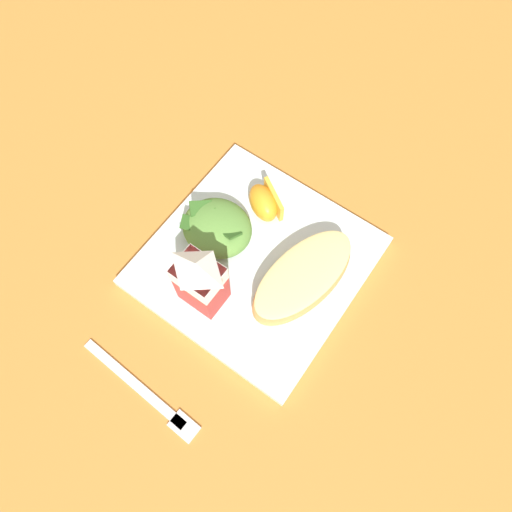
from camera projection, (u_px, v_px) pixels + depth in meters
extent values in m
plane|color=#C67A33|center=(256.00, 263.00, 0.68)|extent=(3.00, 3.00, 0.00)
cube|color=silver|center=(256.00, 261.00, 0.67)|extent=(0.28, 0.28, 0.02)
ellipsoid|color=tan|center=(302.00, 278.00, 0.64)|extent=(0.11, 0.18, 0.03)
ellipsoid|color=maroon|center=(303.00, 275.00, 0.63)|extent=(0.10, 0.17, 0.01)
ellipsoid|color=#EAD184|center=(304.00, 273.00, 0.62)|extent=(0.10, 0.17, 0.01)
ellipsoid|color=#5B8E3D|center=(219.00, 226.00, 0.66)|extent=(0.10, 0.09, 0.04)
cube|color=#336023|center=(201.00, 208.00, 0.66)|extent=(0.04, 0.04, 0.01)
cube|color=#336023|center=(192.00, 224.00, 0.65)|extent=(0.04, 0.03, 0.02)
cube|color=#336023|center=(227.00, 234.00, 0.64)|extent=(0.04, 0.03, 0.02)
cube|color=#3D7028|center=(209.00, 217.00, 0.66)|extent=(0.04, 0.04, 0.02)
cube|color=#B7332D|center=(201.00, 284.00, 0.60)|extent=(0.06, 0.04, 0.09)
cube|color=white|center=(198.00, 275.00, 0.57)|extent=(0.06, 0.05, 0.03)
pyramid|color=white|center=(196.00, 267.00, 0.55)|extent=(0.06, 0.04, 0.02)
ellipsoid|color=orange|center=(263.00, 203.00, 0.68)|extent=(0.07, 0.06, 0.04)
cube|color=gold|center=(274.00, 199.00, 0.68)|extent=(0.05, 0.04, 0.03)
cube|color=silver|center=(134.00, 383.00, 0.61)|extent=(0.17, 0.02, 0.01)
cube|color=silver|center=(184.00, 426.00, 0.59)|extent=(0.04, 0.03, 0.01)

